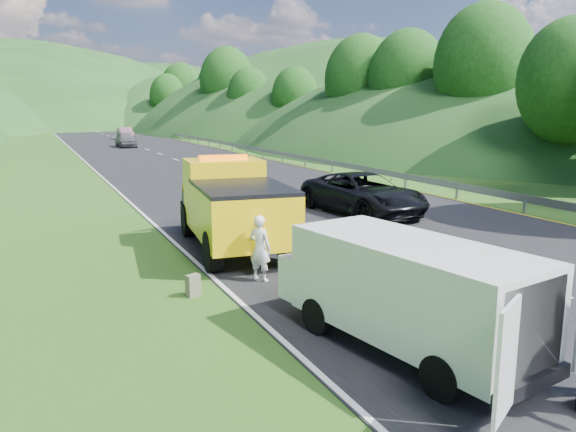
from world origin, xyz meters
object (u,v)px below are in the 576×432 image
child (337,287)px  passing_suv (363,214)px  tow_truck (232,205)px  suitcase (193,285)px  white_van (405,289)px  woman (260,281)px

child → passing_suv: size_ratio=0.18×
tow_truck → child: 4.87m
tow_truck → passing_suv: tow_truck is taller
suitcase → passing_suv: 11.32m
white_van → suitcase: 5.19m
passing_suv → suitcase: bearing=-148.4°
suitcase → passing_suv: passing_suv is taller
passing_suv → tow_truck: bearing=-160.8°
tow_truck → woman: (-0.46, -3.35, -1.35)m
woman → passing_suv: size_ratio=0.28×
white_van → child: (0.72, 3.60, -1.14)m
white_van → child: size_ratio=5.57×
tow_truck → child: size_ratio=6.21×
white_van → child: 3.84m
white_van → child: white_van is taller
white_van → woman: (-0.80, 4.81, -1.14)m
tow_truck → white_van: tow_truck is taller
child → passing_suv: bearing=78.5°
woman → child: size_ratio=1.54×
passing_suv → woman: bearing=-143.7°
woman → white_van: bearing=155.8°
woman → tow_truck: bearing=-41.5°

